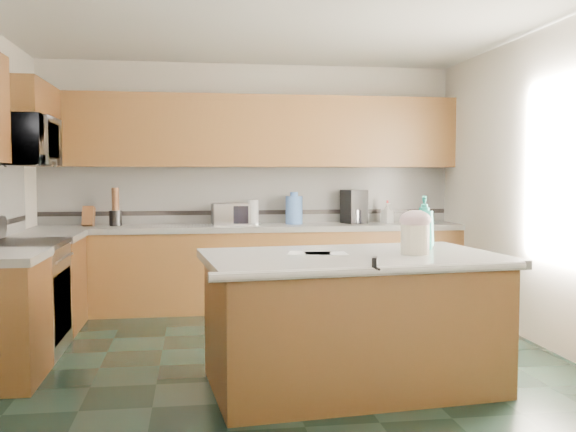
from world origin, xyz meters
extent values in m
plane|color=black|center=(0.00, 0.00, 0.00)|extent=(4.60, 4.60, 0.00)
plane|color=white|center=(0.00, 0.00, 2.70)|extent=(4.60, 4.60, 0.00)
cube|color=silver|center=(0.00, 2.32, 1.35)|extent=(4.60, 0.04, 2.70)
cube|color=silver|center=(0.00, -2.32, 1.35)|extent=(4.60, 0.04, 2.70)
cube|color=silver|center=(2.32, 0.00, 1.35)|extent=(0.04, 4.60, 2.70)
cube|color=#3C210E|center=(0.00, 2.00, 0.43)|extent=(4.60, 0.60, 0.86)
cube|color=white|center=(0.00, 2.00, 0.89)|extent=(4.60, 0.64, 0.06)
cube|color=#3C210E|center=(0.00, 2.13, 1.94)|extent=(4.60, 0.33, 0.78)
cube|color=silver|center=(0.00, 2.29, 1.24)|extent=(4.60, 0.02, 0.63)
cube|color=black|center=(0.00, 2.28, 1.04)|extent=(4.60, 0.01, 0.05)
cube|color=#3C210E|center=(-2.00, 1.29, 0.43)|extent=(0.60, 0.82, 0.86)
cube|color=white|center=(-2.00, 1.29, 0.89)|extent=(0.64, 0.82, 0.06)
cube|color=#3C210E|center=(-2.13, 1.42, 1.94)|extent=(0.33, 1.09, 0.78)
cube|color=#B7B7BC|center=(-2.00, 0.50, 0.44)|extent=(0.60, 0.76, 0.88)
cube|color=black|center=(-1.71, 0.50, 0.40)|extent=(0.02, 0.68, 0.55)
cube|color=black|center=(-2.00, 0.50, 0.90)|extent=(0.62, 0.78, 0.04)
cylinder|color=#B7B7BC|center=(-1.68, 0.50, 0.78)|extent=(0.02, 0.66, 0.02)
imported|color=#B7B7BC|center=(-2.00, 0.50, 1.73)|extent=(0.50, 0.73, 0.41)
cube|color=#3C210E|center=(0.44, -0.67, 0.43)|extent=(2.00, 1.27, 0.86)
cube|color=white|center=(0.44, -0.67, 0.89)|extent=(2.11, 1.38, 0.06)
cylinder|color=white|center=(0.44, -1.26, 0.89)|extent=(2.00, 0.26, 0.06)
cylinder|color=beige|center=(0.87, -0.73, 1.02)|extent=(0.25, 0.25, 0.20)
ellipsoid|color=#D1A8B1|center=(0.87, -0.73, 1.16)|extent=(0.21, 0.21, 0.13)
cylinder|color=tan|center=(0.87, -0.73, 1.20)|extent=(0.07, 0.02, 0.02)
sphere|color=tan|center=(0.84, -0.73, 1.20)|extent=(0.04, 0.04, 0.04)
sphere|color=tan|center=(0.91, -0.73, 1.20)|extent=(0.04, 0.04, 0.04)
imported|color=teal|center=(1.03, -0.47, 1.12)|extent=(0.19, 0.19, 0.39)
cube|color=white|center=(0.16, -0.58, 0.92)|extent=(0.33, 0.28, 0.00)
cube|color=white|center=(0.27, -0.62, 0.92)|extent=(0.31, 0.24, 0.00)
cube|color=black|center=(0.44, -1.24, 0.93)|extent=(0.06, 0.10, 0.09)
cylinder|color=black|center=(0.44, -1.30, 0.91)|extent=(0.02, 0.07, 0.02)
cube|color=#472814|center=(-1.73, 2.05, 1.02)|extent=(0.13, 0.17, 0.23)
cylinder|color=black|center=(-1.45, 2.08, 1.00)|extent=(0.13, 0.13, 0.16)
cylinder|color=#472814|center=(-1.45, 2.08, 1.21)|extent=(0.08, 0.08, 0.24)
cube|color=#B7B7BC|center=(-0.23, 2.05, 1.04)|extent=(0.42, 0.30, 0.23)
cube|color=black|center=(-0.23, 1.92, 1.04)|extent=(0.36, 0.01, 0.19)
cylinder|color=white|center=(0.02, 2.10, 1.05)|extent=(0.12, 0.12, 0.27)
cylinder|color=#B7B7BC|center=(0.02, 2.10, 0.93)|extent=(0.18, 0.18, 0.01)
cylinder|color=#436EB8|center=(0.47, 2.06, 1.08)|extent=(0.19, 0.19, 0.31)
cylinder|color=#436EB8|center=(0.47, 2.06, 1.25)|extent=(0.09, 0.09, 0.04)
cube|color=black|center=(1.16, 2.08, 1.11)|extent=(0.28, 0.30, 0.38)
cylinder|color=black|center=(1.16, 2.02, 1.00)|extent=(0.16, 0.16, 0.16)
imported|color=white|center=(1.53, 2.05, 1.03)|extent=(0.14, 0.14, 0.23)
cylinder|color=red|center=(1.53, 2.05, 1.16)|extent=(0.02, 0.02, 0.03)
cube|color=white|center=(2.29, -0.20, 1.50)|extent=(0.02, 1.40, 1.10)
camera|label=1|loc=(-0.63, -4.93, 1.46)|focal=40.00mm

